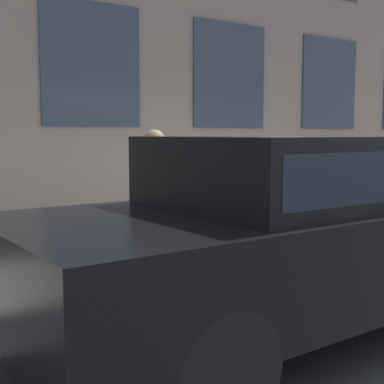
% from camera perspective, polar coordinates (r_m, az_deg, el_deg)
% --- Properties ---
extents(ground_plane, '(80.00, 80.00, 0.00)m').
position_cam_1_polar(ground_plane, '(6.89, 10.64, -8.13)').
color(ground_plane, '#2D2D30').
extents(sidewalk, '(2.89, 60.00, 0.14)m').
position_cam_1_polar(sidewalk, '(7.91, 3.07, -5.65)').
color(sidewalk, '#B2ADA3').
rests_on(sidewalk, ground_plane).
extents(fire_hydrant, '(0.28, 0.41, 0.72)m').
position_cam_1_polar(fire_hydrant, '(6.80, 3.83, -3.86)').
color(fire_hydrant, gold).
rests_on(fire_hydrant, sidewalk).
extents(person, '(0.39, 0.26, 1.61)m').
position_cam_1_polar(person, '(6.50, -4.00, 1.00)').
color(person, navy).
rests_on(person, sidewalk).
extents(parked_car_black_near, '(1.93, 5.08, 1.67)m').
position_cam_1_polar(parked_car_black_near, '(4.65, 11.87, -3.33)').
color(parked_car_black_near, black).
rests_on(parked_car_black_near, ground_plane).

